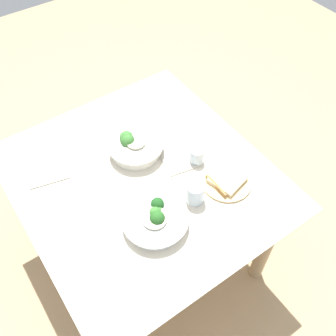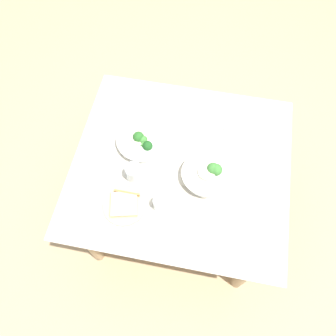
% 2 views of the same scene
% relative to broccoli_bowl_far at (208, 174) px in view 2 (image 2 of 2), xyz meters
% --- Properties ---
extents(ground_plane, '(6.00, 6.00, 0.00)m').
position_rel_broccoli_bowl_far_xyz_m(ground_plane, '(0.15, -0.05, -0.74)').
color(ground_plane, tan).
extents(dining_table, '(1.15, 1.06, 0.70)m').
position_rel_broccoli_bowl_far_xyz_m(dining_table, '(0.15, -0.05, -0.15)').
color(dining_table, beige).
rests_on(dining_table, ground_plane).
extents(broccoli_bowl_far, '(0.26, 0.26, 0.11)m').
position_rel_broccoli_bowl_far_xyz_m(broccoli_bowl_far, '(0.00, 0.00, 0.00)').
color(broccoli_bowl_far, silver).
rests_on(broccoli_bowl_far, dining_table).
extents(broccoli_bowl_near, '(0.27, 0.27, 0.10)m').
position_rel_broccoli_bowl_far_xyz_m(broccoli_bowl_near, '(0.38, -0.14, -0.01)').
color(broccoli_bowl_near, white).
rests_on(broccoli_bowl_near, dining_table).
extents(bread_side_plate, '(0.22, 0.22, 0.03)m').
position_rel_broccoli_bowl_far_xyz_m(bread_side_plate, '(0.38, 0.23, -0.03)').
color(bread_side_plate, '#D6B27A').
rests_on(bread_side_plate, dining_table).
extents(water_glass_center, '(0.07, 0.07, 0.08)m').
position_rel_broccoli_bowl_far_xyz_m(water_glass_center, '(0.21, 0.20, -0.00)').
color(water_glass_center, silver).
rests_on(water_glass_center, dining_table).
extents(water_glass_side, '(0.08, 0.08, 0.10)m').
position_rel_broccoli_bowl_far_xyz_m(water_glass_side, '(0.37, 0.07, 0.01)').
color(water_glass_side, silver).
rests_on(water_glass_side, dining_table).
extents(fork_by_far_bowl, '(0.10, 0.01, 0.00)m').
position_rel_broccoli_bowl_far_xyz_m(fork_by_far_bowl, '(-0.32, -0.26, -0.04)').
color(fork_by_far_bowl, '#B7B7BC').
rests_on(fork_by_far_bowl, dining_table).
extents(fork_by_near_bowl, '(0.10, 0.04, 0.00)m').
position_rel_broccoli_bowl_far_xyz_m(fork_by_near_bowl, '(0.00, 0.31, -0.04)').
color(fork_by_near_bowl, '#B7B7BC').
rests_on(fork_by_near_bowl, dining_table).
extents(table_knife_left, '(0.10, 0.16, 0.00)m').
position_rel_broccoli_bowl_far_xyz_m(table_knife_left, '(0.22, -0.35, -0.04)').
color(table_knife_left, '#B7B7BC').
rests_on(table_knife_left, dining_table).
extents(napkin_folded_upper, '(0.23, 0.22, 0.01)m').
position_rel_broccoli_bowl_far_xyz_m(napkin_folded_upper, '(-0.15, -0.38, -0.04)').
color(napkin_folded_upper, '#B1A997').
rests_on(napkin_folded_upper, dining_table).
extents(napkin_folded_lower, '(0.24, 0.19, 0.01)m').
position_rel_broccoli_bowl_far_xyz_m(napkin_folded_lower, '(0.13, 0.15, -0.04)').
color(napkin_folded_lower, '#B1A997').
rests_on(napkin_folded_lower, dining_table).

